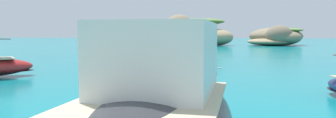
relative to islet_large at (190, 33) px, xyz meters
name	(u,v)px	position (x,y,z in m)	size (l,w,h in m)	color
islet_large	(190,33)	(0.00, 0.00, 0.00)	(23.33, 23.31, 7.93)	#84755B
islet_small	(277,37)	(22.05, 1.49, -0.99)	(19.14, 20.76, 4.90)	#84755B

